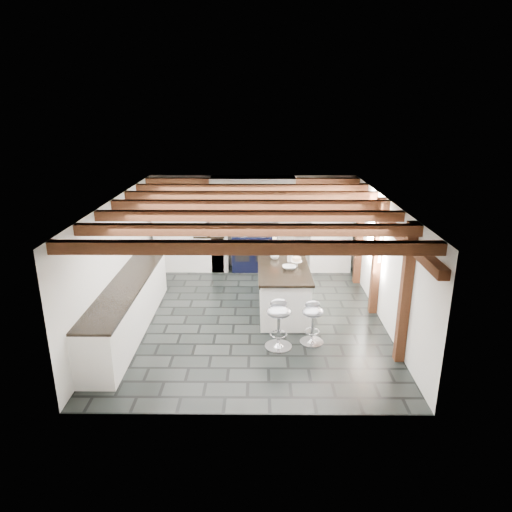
{
  "coord_description": "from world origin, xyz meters",
  "views": [
    {
      "loc": [
        0.17,
        -8.1,
        3.93
      ],
      "look_at": [
        0.1,
        0.4,
        1.1
      ],
      "focal_mm": 32.0,
      "sensor_mm": 36.0,
      "label": 1
    }
  ],
  "objects_px": {
    "bar_stool_far": "(279,319)",
    "bar_stool_near": "(312,318)",
    "kitchen_island": "(283,289)",
    "range_cooker": "(253,251)"
  },
  "relations": [
    {
      "from": "kitchen_island",
      "to": "bar_stool_far",
      "type": "distance_m",
      "value": 1.43
    },
    {
      "from": "bar_stool_near",
      "to": "bar_stool_far",
      "type": "distance_m",
      "value": 0.61
    },
    {
      "from": "bar_stool_far",
      "to": "kitchen_island",
      "type": "bearing_deg",
      "value": 79.89
    },
    {
      "from": "kitchen_island",
      "to": "bar_stool_near",
      "type": "xyz_separation_m",
      "value": [
        0.44,
        -1.26,
        -0.01
      ]
    },
    {
      "from": "bar_stool_near",
      "to": "bar_stool_far",
      "type": "height_order",
      "value": "bar_stool_far"
    },
    {
      "from": "bar_stool_far",
      "to": "bar_stool_near",
      "type": "bearing_deg",
      "value": 10.89
    },
    {
      "from": "range_cooker",
      "to": "bar_stool_near",
      "type": "relative_size",
      "value": 1.32
    },
    {
      "from": "kitchen_island",
      "to": "bar_stool_near",
      "type": "distance_m",
      "value": 1.33
    },
    {
      "from": "range_cooker",
      "to": "kitchen_island",
      "type": "height_order",
      "value": "kitchen_island"
    },
    {
      "from": "kitchen_island",
      "to": "bar_stool_near",
      "type": "relative_size",
      "value": 2.51
    }
  ]
}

